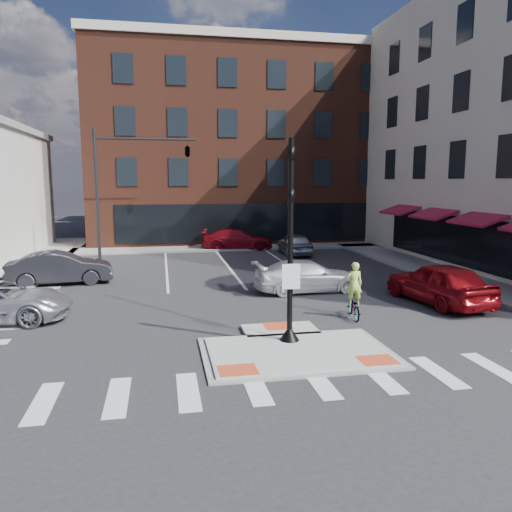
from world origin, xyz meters
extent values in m
plane|color=#28282B|center=(0.00, 0.00, 0.00)|extent=(120.00, 120.00, 0.00)
cube|color=gray|center=(0.00, -0.50, 0.03)|extent=(5.40, 3.60, 0.06)
cube|color=#A8A8A3|center=(0.00, -0.50, 0.06)|extent=(5.00, 3.20, 0.12)
cube|color=#A8A8A3|center=(0.00, 1.60, 0.06)|extent=(2.40, 1.40, 0.12)
cube|color=#D34625|center=(-1.90, -1.70, 0.12)|extent=(1.00, 0.80, 0.01)
cube|color=#D34625|center=(1.90, -1.70, 0.12)|extent=(1.00, 0.80, 0.01)
cube|color=#D34625|center=(0.00, 1.90, 0.12)|extent=(0.90, 0.90, 0.01)
cube|color=gray|center=(-11.00, 20.00, 0.07)|extent=(3.00, 20.00, 0.15)
cube|color=gray|center=(10.80, 10.00, 0.07)|extent=(3.00, 24.00, 0.15)
cube|color=gray|center=(3.00, 22.00, 0.07)|extent=(26.00, 3.00, 0.15)
cube|color=#59291B|center=(3.00, 32.00, 7.50)|extent=(24.00, 18.00, 15.00)
cube|color=beige|center=(3.00, 32.00, 15.20)|extent=(24.40, 18.40, 0.60)
cube|color=black|center=(3.00, 23.00, 1.80)|extent=(20.00, 0.12, 2.80)
cube|color=black|center=(12.00, 10.00, 1.70)|extent=(0.12, 16.00, 2.60)
cube|color=#AD1739|center=(11.30, 10.00, 3.05)|extent=(1.46, 3.00, 0.58)
cube|color=#AD1739|center=(11.30, 16.00, 3.05)|extent=(1.46, 3.00, 0.58)
cube|color=slate|center=(-4.00, 52.00, 5.00)|extent=(10.00, 12.00, 10.00)
cube|color=brown|center=(9.00, 54.00, 6.00)|extent=(12.00, 12.00, 12.00)
cone|color=black|center=(0.00, 0.40, 0.34)|extent=(0.60, 0.60, 0.45)
cylinder|color=black|center=(0.00, 0.40, 3.20)|extent=(0.16, 0.16, 5.80)
cube|color=white|center=(0.00, 0.28, 2.10)|extent=(0.55, 0.04, 0.75)
imported|color=black|center=(0.00, 0.40, 5.30)|extent=(0.18, 0.22, 1.10)
imported|color=black|center=(0.00, 0.40, 4.10)|extent=(0.18, 0.22, 1.10)
cylinder|color=black|center=(-7.50, 18.00, 4.00)|extent=(0.20, 0.20, 8.00)
cylinder|color=black|center=(-4.50, 18.00, 7.40)|extent=(6.00, 0.14, 0.14)
imported|color=black|center=(-2.00, 18.00, 6.80)|extent=(0.48, 2.24, 0.90)
imported|color=maroon|center=(7.13, 4.13, 0.85)|extent=(2.67, 5.21, 1.70)
imported|color=silver|center=(2.61, 7.26, 0.70)|extent=(4.92, 2.24, 1.40)
imported|color=#28282D|center=(-8.50, 11.00, 0.79)|extent=(4.95, 2.28, 1.57)
imported|color=#ABAEB3|center=(5.00, 18.31, 0.72)|extent=(1.70, 4.22, 1.44)
imported|color=maroon|center=(1.61, 21.50, 0.74)|extent=(5.30, 2.66, 1.48)
imported|color=#3F3F44|center=(3.00, 2.80, 0.41)|extent=(0.78, 1.64, 0.83)
imported|color=#B9F757|center=(3.00, 2.80, 1.24)|extent=(0.63, 0.46, 1.59)
camera|label=1|loc=(-3.71, -13.68, 4.89)|focal=35.00mm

